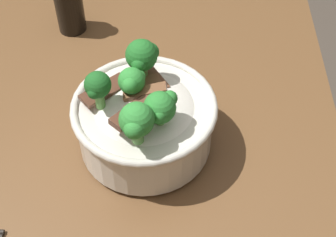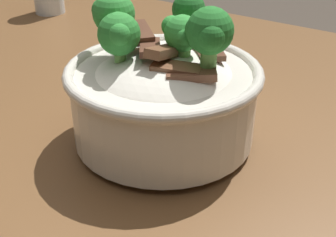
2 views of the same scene
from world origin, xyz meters
TOP-DOWN VIEW (x-y plane):
  - rice_bowl at (-0.14, 0.09)m, footprint 0.21×0.21m
  - soy_sauce_bottle at (-0.41, -0.07)m, footprint 0.05×0.05m

SIDE VIEW (x-z plane):
  - soy_sauce_bottle at x=-0.41m, z-range 0.81..0.94m
  - rice_bowl at x=-0.14m, z-range 0.80..0.96m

